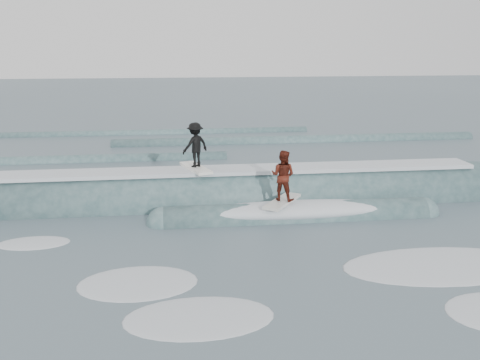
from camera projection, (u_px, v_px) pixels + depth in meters
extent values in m
plane|color=#40535D|center=(264.00, 267.00, 14.23)|extent=(160.00, 160.00, 0.00)
cylinder|color=#345458|center=(237.00, 202.00, 20.08)|extent=(19.21, 2.32, 2.32)
sphere|color=#345458|center=(476.00, 193.00, 21.27)|extent=(2.32, 2.32, 2.32)
cylinder|color=#345458|center=(297.00, 218.00, 18.19)|extent=(9.00, 1.14, 1.14)
sphere|color=#345458|center=(164.00, 224.00, 17.64)|extent=(1.14, 1.14, 1.14)
sphere|color=#345458|center=(422.00, 213.00, 18.75)|extent=(1.14, 1.14, 1.14)
cube|color=silver|center=(237.00, 170.00, 19.77)|extent=(18.00, 1.30, 0.14)
ellipsoid|color=silver|center=(297.00, 210.00, 18.12)|extent=(7.60, 1.30, 0.60)
cube|color=white|center=(196.00, 168.00, 19.56)|extent=(1.16, 2.07, 0.10)
imported|color=black|center=(195.00, 145.00, 19.34)|extent=(1.21, 1.08, 1.62)
cube|color=silver|center=(282.00, 201.00, 17.97)|extent=(1.60, 1.95, 0.10)
imported|color=#4C170E|center=(283.00, 175.00, 17.75)|extent=(1.04, 0.98, 1.70)
ellipsoid|color=silver|center=(138.00, 283.00, 13.29)|extent=(2.98, 2.03, 0.10)
ellipsoid|color=silver|center=(443.00, 265.00, 14.34)|extent=(4.57, 3.11, 0.10)
ellipsoid|color=silver|center=(34.00, 243.00, 15.94)|extent=(2.31, 1.58, 0.10)
ellipsoid|color=silver|center=(458.00, 268.00, 14.21)|extent=(2.73, 1.86, 0.10)
ellipsoid|color=silver|center=(199.00, 318.00, 11.63)|extent=(2.62, 1.78, 0.10)
cylinder|color=#345458|center=(5.00, 164.00, 26.37)|extent=(22.00, 0.70, 0.70)
cylinder|color=#345458|center=(298.00, 142.00, 32.15)|extent=(22.00, 0.80, 0.80)
cylinder|color=#345458|center=(141.00, 134.00, 34.82)|extent=(22.00, 0.60, 0.60)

